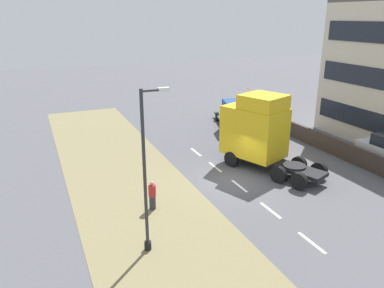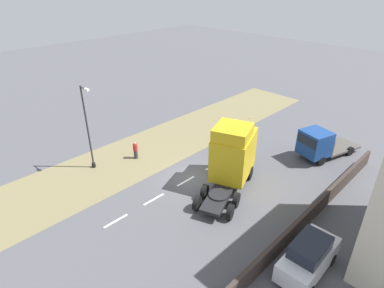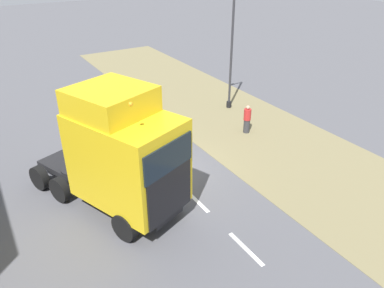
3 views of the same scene
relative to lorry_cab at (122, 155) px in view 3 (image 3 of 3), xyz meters
The scene contains 6 objects.
ground_plane 3.93m from the lorry_cab, 148.09° to the right, with size 120.00×120.00×0.00m, color #515156.
grass_verge 9.09m from the lorry_cab, 169.35° to the right, with size 7.00×44.00×0.01m.
lane_markings 4.27m from the lorry_cab, 138.26° to the right, with size 0.16×14.60×0.00m.
lorry_cab is the anchor object (origin of this frame).
lamp_post 11.36m from the lorry_cab, 146.21° to the right, with size 1.27×0.30×7.06m.
pedestrian 8.87m from the lorry_cab, 160.37° to the right, with size 0.39×0.39×1.58m.
Camera 3 is at (6.51, 12.87, 9.14)m, focal length 35.00 mm.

